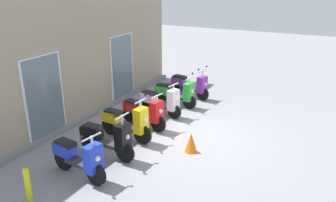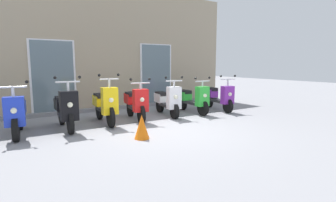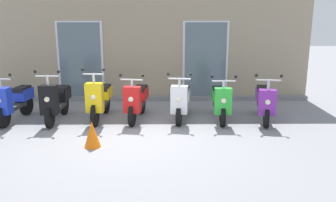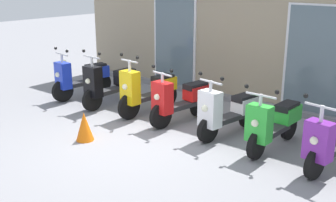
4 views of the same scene
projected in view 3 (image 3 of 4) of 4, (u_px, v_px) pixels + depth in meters
The scene contains 10 objects.
ground_plane at pixel (135, 139), 7.42m from camera, with size 40.00×40.00×0.00m, color gray.
storefront_facade at pixel (143, 31), 10.37m from camera, with size 9.70×0.50×4.15m.
scooter_blue at pixel (14, 102), 8.51m from camera, with size 0.61×1.57×1.25m.
scooter_black at pixel (56, 100), 8.50m from camera, with size 0.59×1.61×1.31m.
scooter_yellow at pixel (100, 99), 8.63m from camera, with size 0.54×1.65×1.34m.
scooter_red at pixel (137, 100), 8.63m from camera, with size 0.62×1.56×1.21m.
scooter_white at pixel (182, 100), 8.68m from camera, with size 0.63×1.57×1.23m.
scooter_green at pixel (220, 101), 8.64m from camera, with size 0.59×1.60×1.19m.
scooter_purple at pixel (264, 101), 8.57m from camera, with size 0.65×1.59×1.22m.
traffic_cone at pixel (92, 134), 6.93m from camera, with size 0.32×0.32×0.52m, color orange.
Camera 3 is at (0.60, -7.01, 2.58)m, focal length 38.35 mm.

